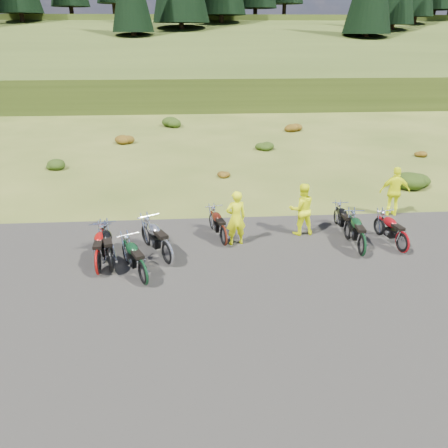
{
  "coord_description": "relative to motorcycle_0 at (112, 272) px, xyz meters",
  "views": [
    {
      "loc": [
        -1.77,
        -11.47,
        6.6
      ],
      "look_at": [
        -0.86,
        1.48,
        0.87
      ],
      "focal_mm": 35.0,
      "sensor_mm": 36.0,
      "label": 1
    }
  ],
  "objects": [
    {
      "name": "gravel_pad",
      "position": [
        4.33,
        -2.12,
        0.0
      ],
      "size": [
        20.0,
        12.0,
        0.04
      ],
      "primitive_type": "cube",
      "color": "black",
      "rests_on": "ground"
    },
    {
      "name": "motorcycle_7",
      "position": [
        7.81,
        0.48,
        0.0
      ],
      "size": [
        0.85,
        2.16,
        1.11
      ],
      "primitive_type": null,
      "rotation": [
        0.0,
        0.0,
        1.5
      ],
      "color": "black",
      "rests_on": "ground"
    },
    {
      "name": "hill_slope",
      "position": [
        4.33,
        49.88,
        0.0
      ],
      "size": [
        300.0,
        45.97,
        9.37
      ],
      "primitive_type": null,
      "rotation": [
        0.14,
        0.0,
        0.0
      ],
      "color": "#344416",
      "rests_on": "ground"
    },
    {
      "name": "person_right_b",
      "position": [
        10.21,
        3.72,
        0.96
      ],
      "size": [
        1.18,
        0.61,
        1.93
      ],
      "primitive_type": "imported",
      "rotation": [
        0.0,
        0.0,
        3.01
      ],
      "color": "#E1EC0C",
      "rests_on": "ground"
    },
    {
      "name": "shrub_6",
      "position": [
        9.73,
        19.68,
        0.38
      ],
      "size": [
        1.3,
        1.3,
        0.77
      ],
      "primitive_type": "ellipsoid",
      "color": "#6A300D",
      "rests_on": "ground"
    },
    {
      "name": "shrub_5",
      "position": [
        6.83,
        14.38,
        0.31
      ],
      "size": [
        1.03,
        1.03,
        0.61
      ],
      "primitive_type": "ellipsoid",
      "color": "#1A320C",
      "rests_on": "ground"
    },
    {
      "name": "motorcycle_0",
      "position": [
        0.0,
        0.0,
        0.0
      ],
      "size": [
        1.25,
        2.29,
        1.14
      ],
      "primitive_type": null,
      "rotation": [
        0.0,
        0.0,
        1.83
      ],
      "color": "black",
      "rests_on": "ground"
    },
    {
      "name": "motorcycle_1",
      "position": [
        -0.34,
        -0.12,
        0.0
      ],
      "size": [
        0.85,
        2.18,
        1.12
      ],
      "primitive_type": null,
      "rotation": [
        0.0,
        0.0,
        1.64
      ],
      "color": "maroon",
      "rests_on": "ground"
    },
    {
      "name": "motorcycle_3",
      "position": [
        1.66,
        0.33,
        0.0
      ],
      "size": [
        1.78,
        2.39,
        1.21
      ],
      "primitive_type": null,
      "rotation": [
        0.0,
        0.0,
        2.07
      ],
      "color": "#B0B0B5",
      "rests_on": "ground"
    },
    {
      "name": "motorcycle_5",
      "position": [
        7.76,
        1.7,
        0.0
      ],
      "size": [
        0.64,
        1.88,
        0.98
      ],
      "primitive_type": null,
      "rotation": [
        0.0,
        0.0,
        1.56
      ],
      "color": "black",
      "rests_on": "ground"
    },
    {
      "name": "shrub_2",
      "position": [
        -1.87,
        16.48,
        0.38
      ],
      "size": [
        1.3,
        1.3,
        0.77
      ],
      "primitive_type": "ellipsoid",
      "color": "#6A300D",
      "rests_on": "ground"
    },
    {
      "name": "motorcycle_6",
      "position": [
        9.2,
        0.61,
        0.0
      ],
      "size": [
        1.01,
        2.09,
        1.05
      ],
      "primitive_type": null,
      "rotation": [
        0.0,
        0.0,
        1.74
      ],
      "color": "maroon",
      "rests_on": "ground"
    },
    {
      "name": "shrub_8",
      "position": [
        15.53,
        12.28,
        0.23
      ],
      "size": [
        0.77,
        0.77,
        0.45
      ],
      "primitive_type": "ellipsoid",
      "color": "#6A300D",
      "rests_on": "ground"
    },
    {
      "name": "shrub_7",
      "position": [
        12.63,
        6.98,
        0.46
      ],
      "size": [
        1.56,
        1.56,
        0.92
      ],
      "primitive_type": "ellipsoid",
      "color": "#1A320C",
      "rests_on": "ground"
    },
    {
      "name": "motorcycle_4",
      "position": [
        3.47,
        1.53,
        0.0
      ],
      "size": [
        1.11,
        2.07,
        1.03
      ],
      "primitive_type": null,
      "rotation": [
        0.0,
        0.0,
        1.81
      ],
      "color": "#4C170C",
      "rests_on": "ground"
    },
    {
      "name": "shrub_3",
      "position": [
        1.03,
        21.78,
        0.46
      ],
      "size": [
        1.56,
        1.56,
        0.92
      ],
      "primitive_type": "ellipsoid",
      "color": "#1A320C",
      "rests_on": "ground"
    },
    {
      "name": "shrub_1",
      "position": [
        -4.77,
        11.18,
        0.31
      ],
      "size": [
        1.03,
        1.03,
        0.61
      ],
      "primitive_type": "ellipsoid",
      "color": "#1A320C",
      "rests_on": "ground"
    },
    {
      "name": "motorcycle_2",
      "position": [
        1.04,
        -0.79,
        0.0
      ],
      "size": [
        1.56,
        2.21,
        1.11
      ],
      "primitive_type": null,
      "rotation": [
        0.0,
        0.0,
        2.02
      ],
      "color": "black",
      "rests_on": "ground"
    },
    {
      "name": "person_middle",
      "position": [
        3.88,
        1.6,
        0.94
      ],
      "size": [
        0.77,
        0.6,
        1.88
      ],
      "primitive_type": "imported",
      "rotation": [
        0.0,
        0.0,
        3.38
      ],
      "color": "#E1EC0C",
      "rests_on": "ground"
    },
    {
      "name": "shrub_4",
      "position": [
        3.93,
        9.08,
        0.23
      ],
      "size": [
        0.77,
        0.77,
        0.45
      ],
      "primitive_type": "ellipsoid",
      "color": "#6A300D",
      "rests_on": "ground"
    },
    {
      "name": "hill_plateau",
      "position": [
        4.33,
        109.88,
        0.0
      ],
      "size": [
        300.0,
        90.0,
        9.17
      ],
      "primitive_type": "cube",
      "color": "#344416",
      "rests_on": "ground"
    },
    {
      "name": "ground",
      "position": [
        4.33,
        -0.12,
        0.0
      ],
      "size": [
        300.0,
        300.0,
        0.0
      ],
      "primitive_type": "plane",
      "color": "#3C4C19",
      "rests_on": "ground"
    },
    {
      "name": "person_right_a",
      "position": [
        6.24,
        2.26,
        0.93
      ],
      "size": [
        0.96,
        0.78,
        1.86
      ],
      "primitive_type": "imported",
      "rotation": [
        0.0,
        0.0,
        3.23
      ],
      "color": "#E1EC0C",
      "rests_on": "ground"
    }
  ]
}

